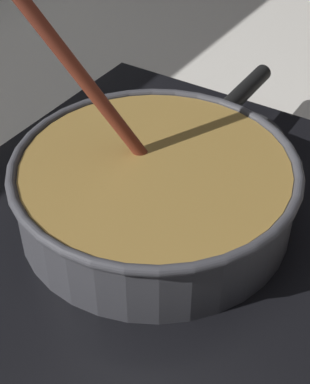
# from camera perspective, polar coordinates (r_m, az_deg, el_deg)

# --- Properties ---
(ground) EXTENTS (2.40, 1.60, 0.04)m
(ground) POSITION_cam_1_polar(r_m,az_deg,el_deg) (0.55, 7.49, -17.48)
(ground) COLOR beige
(hob_plate) EXTENTS (0.56, 0.48, 0.01)m
(hob_plate) POSITION_cam_1_polar(r_m,az_deg,el_deg) (0.64, 0.00, -2.87)
(hob_plate) COLOR black
(hob_plate) RESTS_ON ground
(burner_ring) EXTENTS (0.17, 0.17, 0.01)m
(burner_ring) POSITION_cam_1_polar(r_m,az_deg,el_deg) (0.63, 0.00, -2.21)
(burner_ring) COLOR #592D0C
(burner_ring) RESTS_ON hob_plate
(spare_burner) EXTENTS (0.15, 0.15, 0.01)m
(spare_burner) POSITION_cam_1_polar(r_m,az_deg,el_deg) (0.75, 7.05, 5.17)
(spare_burner) COLOR #262628
(spare_burner) RESTS_ON hob_plate
(cooking_pan) EXTENTS (0.42, 0.30, 0.28)m
(cooking_pan) POSITION_cam_1_polar(r_m,az_deg,el_deg) (0.61, 0.02, 0.43)
(cooking_pan) COLOR #38383D
(cooking_pan) RESTS_ON hob_plate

